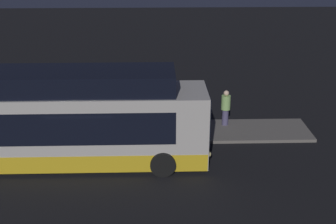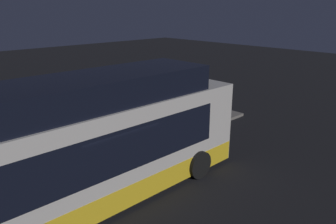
% 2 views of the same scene
% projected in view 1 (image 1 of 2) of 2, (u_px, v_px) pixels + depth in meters
% --- Properties ---
extents(ground, '(80.00, 80.00, 0.00)m').
position_uv_depth(ground, '(86.00, 162.00, 19.04)').
color(ground, black).
extents(platform, '(20.00, 2.48, 0.14)m').
position_uv_depth(platform, '(94.00, 132.00, 21.65)').
color(platform, '#605B56').
rests_on(platform, ground).
extents(bus_lead, '(11.08, 2.72, 3.88)m').
position_uv_depth(bus_lead, '(66.00, 123.00, 18.39)').
color(bus_lead, '#B2ADA8').
rests_on(bus_lead, ground).
extents(passenger_boarding, '(0.53, 0.53, 1.72)m').
position_uv_depth(passenger_boarding, '(226.00, 107.00, 22.02)').
color(passenger_boarding, '#4C476B').
rests_on(passenger_boarding, platform).
extents(passenger_waiting, '(0.52, 0.35, 1.60)m').
position_uv_depth(passenger_waiting, '(186.00, 120.00, 20.67)').
color(passenger_waiting, silver).
rests_on(passenger_waiting, platform).
extents(suitcase, '(0.33, 0.26, 0.86)m').
position_uv_depth(suitcase, '(199.00, 129.00, 21.09)').
color(suitcase, black).
rests_on(suitcase, platform).
extents(sign_post, '(0.10, 0.84, 2.65)m').
position_uv_depth(sign_post, '(37.00, 95.00, 21.17)').
color(sign_post, '#4C4C51').
rests_on(sign_post, platform).
extents(trash_bin, '(0.44, 0.44, 0.65)m').
position_uv_depth(trash_bin, '(188.00, 119.00, 22.13)').
color(trash_bin, '#3F3F44').
rests_on(trash_bin, platform).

